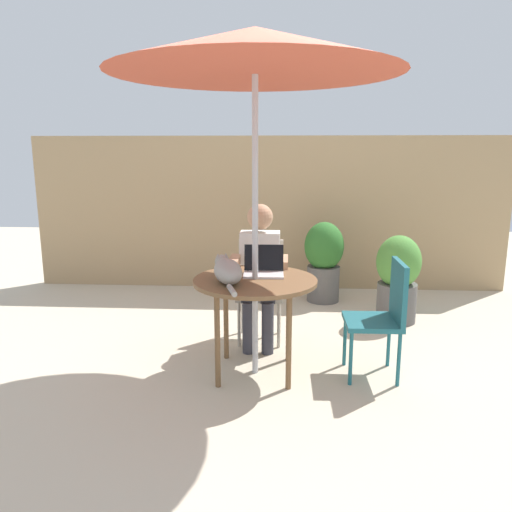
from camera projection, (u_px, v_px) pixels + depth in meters
ground_plane at (255, 372)px, 3.78m from camera, size 14.00×14.00×0.00m
fence_back at (268, 213)px, 5.98m from camera, size 5.70×0.08×1.83m
patio_table at (255, 288)px, 3.64m from camera, size 0.91×0.91×0.74m
patio_umbrella at (255, 51)px, 3.30m from camera, size 2.01×2.01×2.46m
chair_occupied at (260, 282)px, 4.41m from camera, size 0.40×0.40×0.88m
chair_empty at (384, 310)px, 3.62m from camera, size 0.40×0.40×0.88m
person_seated at (260, 267)px, 4.22m from camera, size 0.48×0.48×1.22m
laptop at (264, 266)px, 3.76m from camera, size 0.31×0.26×0.21m
cat at (227, 271)px, 3.52m from camera, size 0.30×0.64×0.17m
potted_plant_near_fence at (398, 277)px, 4.82m from camera, size 0.43×0.43×0.86m
potted_plant_by_chair at (324, 259)px, 5.49m from camera, size 0.44×0.44×0.89m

